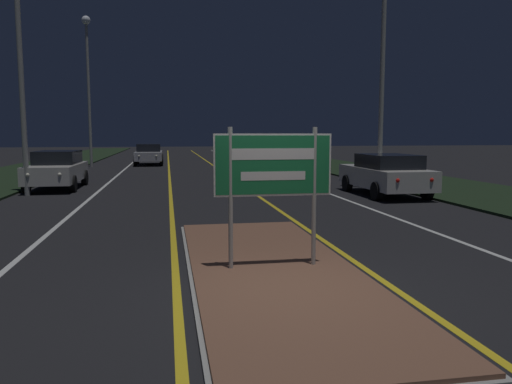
{
  "coord_description": "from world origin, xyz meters",
  "views": [
    {
      "loc": [
        -1.6,
        -6.49,
        2.17
      ],
      "look_at": [
        0.0,
        2.51,
        1.1
      ],
      "focal_mm": 35.0,
      "sensor_mm": 36.0,
      "label": 1
    }
  ],
  "objects_px": {
    "car_approaching_1": "(149,154)",
    "highway_sign": "(273,171)",
    "car_receding_1": "(294,157)",
    "streetlight_right_near": "(383,32)",
    "car_receding_0": "(386,174)",
    "car_receding_2": "(261,151)",
    "car_approaching_0": "(57,169)",
    "streetlight_left_far": "(88,68)",
    "streetlight_left_near": "(20,48)"
  },
  "relations": [
    {
      "from": "car_receding_1",
      "to": "car_approaching_0",
      "type": "bearing_deg",
      "value": -148.38
    },
    {
      "from": "streetlight_left_far",
      "to": "car_approaching_0",
      "type": "distance_m",
      "value": 14.64
    },
    {
      "from": "streetlight_right_near",
      "to": "car_approaching_0",
      "type": "distance_m",
      "value": 13.8
    },
    {
      "from": "car_receding_0",
      "to": "car_approaching_0",
      "type": "relative_size",
      "value": 1.0
    },
    {
      "from": "streetlight_left_far",
      "to": "car_receding_0",
      "type": "bearing_deg",
      "value": -54.88
    },
    {
      "from": "car_approaching_0",
      "to": "car_approaching_1",
      "type": "distance_m",
      "value": 15.41
    },
    {
      "from": "streetlight_right_near",
      "to": "car_receding_2",
      "type": "height_order",
      "value": "streetlight_right_near"
    },
    {
      "from": "car_receding_2",
      "to": "car_approaching_1",
      "type": "xyz_separation_m",
      "value": [
        -8.93,
        -4.63,
        0.04
      ]
    },
    {
      "from": "highway_sign",
      "to": "car_approaching_1",
      "type": "bearing_deg",
      "value": 95.76
    },
    {
      "from": "streetlight_right_near",
      "to": "car_approaching_0",
      "type": "xyz_separation_m",
      "value": [
        -12.52,
        2.44,
        -5.25
      ]
    },
    {
      "from": "streetlight_left_near",
      "to": "streetlight_left_far",
      "type": "xyz_separation_m",
      "value": [
        -0.04,
        15.69,
        1.28
      ]
    },
    {
      "from": "streetlight_left_far",
      "to": "car_receding_1",
      "type": "distance_m",
      "value": 14.81
    },
    {
      "from": "streetlight_left_near",
      "to": "car_receding_1",
      "type": "bearing_deg",
      "value": 37.45
    },
    {
      "from": "car_approaching_1",
      "to": "car_receding_0",
      "type": "bearing_deg",
      "value": -65.47
    },
    {
      "from": "car_approaching_0",
      "to": "car_receding_1",
      "type": "bearing_deg",
      "value": 31.62
    },
    {
      "from": "car_approaching_1",
      "to": "highway_sign",
      "type": "bearing_deg",
      "value": -84.24
    },
    {
      "from": "streetlight_left_far",
      "to": "car_receding_0",
      "type": "xyz_separation_m",
      "value": [
        12.54,
        -17.84,
        -5.62
      ]
    },
    {
      "from": "car_receding_1",
      "to": "car_receding_2",
      "type": "bearing_deg",
      "value": 87.84
    },
    {
      "from": "streetlight_left_near",
      "to": "streetlight_right_near",
      "type": "height_order",
      "value": "streetlight_right_near"
    },
    {
      "from": "highway_sign",
      "to": "streetlight_right_near",
      "type": "height_order",
      "value": "streetlight_right_near"
    },
    {
      "from": "car_receding_1",
      "to": "car_approaching_1",
      "type": "relative_size",
      "value": 1.0
    },
    {
      "from": "highway_sign",
      "to": "streetlight_left_far",
      "type": "height_order",
      "value": "streetlight_left_far"
    },
    {
      "from": "streetlight_right_near",
      "to": "car_receding_2",
      "type": "bearing_deg",
      "value": 91.42
    },
    {
      "from": "streetlight_right_near",
      "to": "car_receding_0",
      "type": "relative_size",
      "value": 2.06
    },
    {
      "from": "car_receding_0",
      "to": "car_receding_2",
      "type": "xyz_separation_m",
      "value": [
        0.06,
        24.06,
        -0.02
      ]
    },
    {
      "from": "streetlight_right_near",
      "to": "car_receding_0",
      "type": "height_order",
      "value": "streetlight_right_near"
    },
    {
      "from": "car_receding_0",
      "to": "car_receding_1",
      "type": "height_order",
      "value": "car_receding_1"
    },
    {
      "from": "streetlight_left_far",
      "to": "car_approaching_0",
      "type": "bearing_deg",
      "value": -87.32
    },
    {
      "from": "car_approaching_0",
      "to": "car_receding_2",
      "type": "bearing_deg",
      "value": 58.76
    },
    {
      "from": "highway_sign",
      "to": "streetlight_right_near",
      "type": "xyz_separation_m",
      "value": [
        6.61,
        10.9,
        4.43
      ]
    },
    {
      "from": "streetlight_left_far",
      "to": "car_approaching_1",
      "type": "xyz_separation_m",
      "value": [
        3.68,
        1.59,
        -5.6
      ]
    },
    {
      "from": "highway_sign",
      "to": "car_approaching_0",
      "type": "relative_size",
      "value": 0.49
    },
    {
      "from": "car_receding_0",
      "to": "car_receding_1",
      "type": "xyz_separation_m",
      "value": [
        -0.42,
        11.41,
        0.05
      ]
    },
    {
      "from": "streetlight_left_near",
      "to": "streetlight_right_near",
      "type": "relative_size",
      "value": 0.92
    },
    {
      "from": "streetlight_right_near",
      "to": "car_approaching_0",
      "type": "height_order",
      "value": "streetlight_right_near"
    },
    {
      "from": "car_receding_1",
      "to": "car_approaching_1",
      "type": "height_order",
      "value": "car_receding_1"
    },
    {
      "from": "car_approaching_0",
      "to": "car_approaching_1",
      "type": "xyz_separation_m",
      "value": [
        3.04,
        15.1,
        0.0
      ]
    },
    {
      "from": "streetlight_right_near",
      "to": "car_approaching_1",
      "type": "bearing_deg",
      "value": 118.38
    },
    {
      "from": "highway_sign",
      "to": "streetlight_left_far",
      "type": "distance_m",
      "value": 28.05
    },
    {
      "from": "streetlight_left_far",
      "to": "streetlight_right_near",
      "type": "distance_m",
      "value": 20.68
    },
    {
      "from": "highway_sign",
      "to": "car_approaching_1",
      "type": "distance_m",
      "value": 28.6
    },
    {
      "from": "streetlight_left_near",
      "to": "car_approaching_1",
      "type": "relative_size",
      "value": 1.84
    },
    {
      "from": "car_receding_2",
      "to": "car_approaching_1",
      "type": "bearing_deg",
      "value": -152.58
    },
    {
      "from": "car_receding_1",
      "to": "car_approaching_0",
      "type": "xyz_separation_m",
      "value": [
        -11.5,
        -7.08,
        -0.04
      ]
    },
    {
      "from": "streetlight_left_far",
      "to": "highway_sign",
      "type": "bearing_deg",
      "value": -76.3
    },
    {
      "from": "car_receding_1",
      "to": "car_approaching_1",
      "type": "xyz_separation_m",
      "value": [
        -8.45,
        8.02,
        -0.03
      ]
    },
    {
      "from": "highway_sign",
      "to": "streetlight_left_near",
      "type": "bearing_deg",
      "value": 120.25
    },
    {
      "from": "streetlight_right_near",
      "to": "car_receding_0",
      "type": "xyz_separation_m",
      "value": [
        -0.61,
        -1.89,
        -5.27
      ]
    },
    {
      "from": "streetlight_right_near",
      "to": "car_approaching_1",
      "type": "relative_size",
      "value": 2.0
    },
    {
      "from": "streetlight_left_far",
      "to": "car_approaching_1",
      "type": "relative_size",
      "value": 2.11
    }
  ]
}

